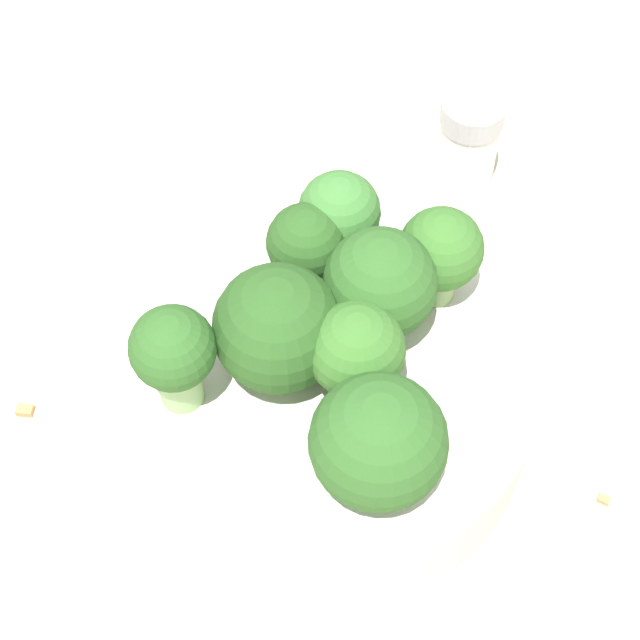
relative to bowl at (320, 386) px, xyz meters
The scene contains 13 objects.
ground_plane 0.02m from the bowl, ahead, with size 3.00×3.00×0.00m, color beige.
bowl is the anchor object (origin of this frame).
broccoli_floret_0 0.08m from the bowl, 127.49° to the left, with size 0.03×0.03×0.05m.
broccoli_floret_1 0.06m from the bowl, 127.22° to the left, with size 0.05×0.05×0.06m.
broccoli_floret_2 0.08m from the bowl, 139.29° to the right, with size 0.05×0.05×0.06m.
broccoli_floret_3 0.06m from the bowl, 121.57° to the right, with size 0.04×0.04×0.05m.
broccoli_floret_4 0.07m from the bowl, 10.50° to the left, with size 0.03×0.03×0.05m.
broccoli_floret_5 0.08m from the bowl, 36.87° to the right, with size 0.04×0.04×0.05m.
broccoli_floret_6 0.06m from the bowl, 39.88° to the right, with size 0.05×0.05×0.06m.
broccoli_floret_7 0.06m from the bowl, 28.15° to the left, with size 0.03×0.03×0.05m.
pepper_shaker 0.15m from the bowl, ahead, with size 0.03×0.03×0.06m.
almond_crumb_1 0.13m from the bowl, 91.73° to the right, with size 0.01×0.00×0.01m, color #AD7F4C.
almond_crumb_2 0.13m from the bowl, 109.50° to the left, with size 0.01×0.01×0.01m, color #AD7F4C.
Camera 1 is at (-0.21, -0.08, 0.43)m, focal length 60.00 mm.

